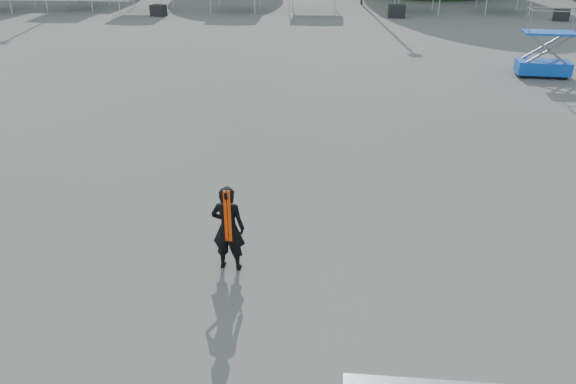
{
  "coord_description": "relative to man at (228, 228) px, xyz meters",
  "views": [
    {
      "loc": [
        1.1,
        -11.32,
        5.97
      ],
      "look_at": [
        0.34,
        -1.96,
        1.3
      ],
      "focal_mm": 35.0,
      "sensor_mm": 36.0,
      "label": 1
    }
  ],
  "objects": [
    {
      "name": "crate_west",
      "position": [
        -9.65,
        28.32,
        -0.5
      ],
      "size": [
        1.04,
        0.9,
        0.7
      ],
      "primitive_type": "cube",
      "rotation": [
        0.0,
        0.0,
        -0.25
      ],
      "color": "black",
      "rests_on": "ground"
    },
    {
      "name": "scissor_lift",
      "position": [
        10.29,
        14.7,
        0.49
      ],
      "size": [
        2.13,
        1.19,
        2.65
      ],
      "rotation": [
        0.0,
        0.0,
        -0.08
      ],
      "color": "#0D48B1",
      "rests_on": "ground"
    },
    {
      "name": "ground",
      "position": [
        0.7,
        2.6,
        -0.85
      ],
      "size": [
        120.0,
        120.0,
        0.0
      ],
      "primitive_type": "plane",
      "color": "#474442",
      "rests_on": "ground"
    },
    {
      "name": "man",
      "position": [
        0.0,
        0.0,
        0.0
      ],
      "size": [
        0.65,
        0.47,
        1.69
      ],
      "rotation": [
        0.0,
        0.0,
        3.04
      ],
      "color": "black",
      "rests_on": "ground"
    },
    {
      "name": "crate_mid",
      "position": [
        5.71,
        28.97,
        -0.45
      ],
      "size": [
        1.04,
        0.82,
        0.8
      ],
      "primitive_type": "cube",
      "rotation": [
        0.0,
        0.0,
        0.02
      ],
      "color": "black",
      "rests_on": "ground"
    },
    {
      "name": "crate_east",
      "position": [
        15.83,
        28.64,
        -0.49
      ],
      "size": [
        1.09,
        0.95,
        0.72
      ],
      "primitive_type": "cube",
      "rotation": [
        0.0,
        0.0,
        -0.29
      ],
      "color": "black",
      "rests_on": "ground"
    }
  ]
}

